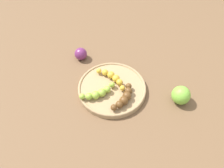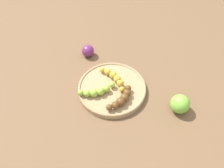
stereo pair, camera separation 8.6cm
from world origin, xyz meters
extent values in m
plane|color=brown|center=(0.00, 0.00, 0.00)|extent=(2.40, 2.40, 0.00)
cylinder|color=#A08259|center=(0.00, 0.00, 0.01)|extent=(0.26, 0.26, 0.02)
torus|color=#A08259|center=(0.00, 0.00, 0.02)|extent=(0.26, 0.26, 0.01)
sphere|color=gold|center=(0.03, -0.03, 0.03)|extent=(0.02, 0.02, 0.02)
sphere|color=gold|center=(0.03, 0.00, 0.03)|extent=(0.02, 0.02, 0.02)
sphere|color=gold|center=(0.03, 0.02, 0.03)|extent=(0.03, 0.03, 0.03)
sphere|color=gold|center=(0.02, 0.05, 0.03)|extent=(0.03, 0.03, 0.03)
sphere|color=gold|center=(0.00, 0.07, 0.03)|extent=(0.02, 0.02, 0.02)
sphere|color=gold|center=(-0.02, 0.08, 0.03)|extent=(0.02, 0.02, 0.02)
sphere|color=#8CAD38|center=(-0.12, -0.01, 0.03)|extent=(0.02, 0.02, 0.02)
sphere|color=#8CAD38|center=(-0.10, -0.02, 0.03)|extent=(0.03, 0.03, 0.03)
sphere|color=#8CAD38|center=(-0.07, -0.02, 0.03)|extent=(0.03, 0.03, 0.03)
sphere|color=#8CAD38|center=(-0.05, -0.02, 0.03)|extent=(0.03, 0.03, 0.03)
sphere|color=#8CAD38|center=(-0.02, -0.01, 0.03)|extent=(0.03, 0.03, 0.03)
sphere|color=#8CAD38|center=(0.00, 0.00, 0.03)|extent=(0.02, 0.02, 0.02)
sphere|color=#593819|center=(-0.03, -0.10, 0.04)|extent=(0.02, 0.02, 0.02)
sphere|color=#593819|center=(-0.01, -0.09, 0.04)|extent=(0.03, 0.03, 0.03)
sphere|color=#593819|center=(0.01, -0.08, 0.04)|extent=(0.03, 0.03, 0.03)
sphere|color=#593819|center=(0.03, -0.07, 0.04)|extent=(0.03, 0.03, 0.03)
sphere|color=#593819|center=(0.04, -0.05, 0.04)|extent=(0.03, 0.03, 0.03)
sphere|color=#593819|center=(0.05, -0.03, 0.04)|extent=(0.02, 0.02, 0.02)
sphere|color=#72B238|center=(0.21, -0.14, 0.03)|extent=(0.07, 0.07, 0.07)
sphere|color=#662659|center=(-0.05, 0.21, 0.03)|extent=(0.05, 0.05, 0.05)
camera|label=1|loc=(-0.22, -0.50, 0.70)|focal=37.50mm
camera|label=2|loc=(-0.14, -0.53, 0.70)|focal=37.50mm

